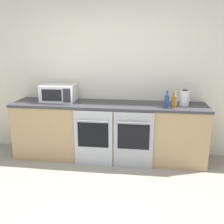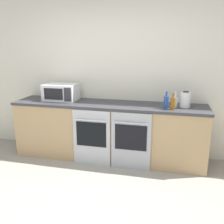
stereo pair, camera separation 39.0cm
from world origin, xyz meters
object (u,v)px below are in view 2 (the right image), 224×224
(oven_left, at_px, (92,138))
(microwave, at_px, (61,92))
(bottle_amber, at_px, (173,103))
(oven_right, at_px, (131,141))
(bottle_clear, at_px, (175,101))
(kettle, at_px, (185,100))
(bottle_blue, at_px, (166,102))

(oven_left, distance_m, microwave, 0.96)
(microwave, relative_size, bottle_amber, 2.24)
(oven_left, height_order, oven_right, same)
(bottle_amber, bearing_deg, bottle_clear, 75.57)
(oven_left, xyz_separation_m, bottle_amber, (1.15, 0.16, 0.56))
(bottle_clear, xyz_separation_m, kettle, (0.14, 0.03, 0.02))
(bottle_clear, relative_size, kettle, 0.97)
(oven_right, height_order, microwave, microwave)
(microwave, bearing_deg, bottle_amber, -7.08)
(microwave, xyz_separation_m, bottle_amber, (1.79, -0.22, -0.04))
(oven_left, height_order, bottle_amber, bottle_amber)
(bottle_amber, bearing_deg, kettle, 45.25)
(bottle_blue, bearing_deg, kettle, 25.95)
(oven_left, xyz_separation_m, oven_right, (0.60, 0.00, 0.00))
(oven_right, bearing_deg, bottle_blue, 24.33)
(bottle_clear, height_order, bottle_amber, bottle_amber)
(bottle_amber, distance_m, bottle_blue, 0.10)
(oven_right, relative_size, kettle, 3.63)
(bottle_amber, bearing_deg, oven_right, -163.65)
(oven_left, height_order, bottle_blue, bottle_blue)
(bottle_amber, xyz_separation_m, bottle_blue, (-0.09, 0.05, 0.00))
(oven_right, bearing_deg, oven_left, 180.00)
(oven_left, distance_m, oven_right, 0.60)
(oven_left, relative_size, oven_right, 1.00)
(kettle, bearing_deg, oven_right, -155.07)
(oven_right, distance_m, bottle_blue, 0.76)
(bottle_clear, bearing_deg, oven_right, -152.64)
(bottle_blue, bearing_deg, microwave, 174.11)
(microwave, relative_size, bottle_blue, 2.16)
(oven_right, distance_m, kettle, 1.00)
(oven_right, bearing_deg, bottle_amber, 16.35)
(oven_right, xyz_separation_m, bottle_blue, (0.47, 0.21, 0.57))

